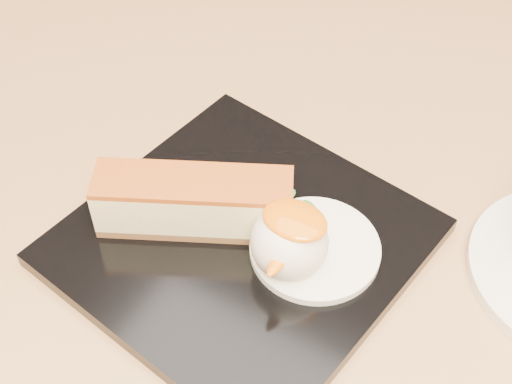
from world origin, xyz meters
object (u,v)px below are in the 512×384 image
Objects in this scene: dessert_plate at (242,242)px; cheesecake at (194,202)px; table at (258,350)px; ice_cream_scoop at (289,242)px.

cheesecake reaches higher than dessert_plate.
table is at bearing 56.15° from dessert_plate.
table is 15.46× the size of ice_cream_scoop.
cheesecake is 2.65× the size of ice_cream_scoop.
cheesecake is at bearing 180.00° from ice_cream_scoop.
table is 0.19m from cheesecake.
table is at bearing 154.64° from ice_cream_scoop.
dessert_plate is at bearing -18.90° from cheesecake.
table is 3.64× the size of dessert_plate.
ice_cream_scoop is at bearing -7.13° from dessert_plate.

